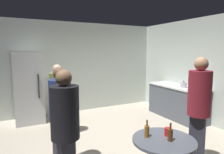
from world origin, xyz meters
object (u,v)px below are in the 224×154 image
kettle (184,85)px  beer_bottle_amber (147,131)px  person_in_black_shirt (65,126)px  refrigerator (28,88)px  plastic_cup_red (167,132)px  person_in_navy_shirt (61,110)px  person_in_maroon_shirt (199,105)px  wine_bottle_on_counter (194,85)px  person_in_olive_shirt (58,95)px  foreground_table (164,147)px  beer_bottle_brown (170,134)px

kettle → beer_bottle_amber: 3.04m
beer_bottle_amber → person_in_black_shirt: bearing=163.9°
person_in_black_shirt → refrigerator: bearing=88.6°
plastic_cup_red → person_in_navy_shirt: bearing=135.2°
plastic_cup_red → person_in_maroon_shirt: (0.74, 0.14, 0.24)m
wine_bottle_on_counter → person_in_olive_shirt: bearing=164.6°
foreground_table → person_in_black_shirt: bearing=159.1°
wine_bottle_on_counter → beer_bottle_brown: (-2.31, -1.64, -0.20)m
person_in_maroon_shirt → person_in_black_shirt: bearing=-37.8°
beer_bottle_brown → person_in_navy_shirt: 1.66m
person_in_navy_shirt → person_in_black_shirt: bearing=-40.8°
refrigerator → person_in_navy_shirt: (0.27, -2.45, 0.03)m
person_in_black_shirt → person_in_maroon_shirt: person_in_maroon_shirt is taller
foreground_table → refrigerator: bearing=109.7°
person_in_black_shirt → beer_bottle_brown: bearing=-27.8°
person_in_black_shirt → person_in_maroon_shirt: bearing=-11.3°
refrigerator → beer_bottle_brown: (1.34, -3.71, -0.08)m
person_in_olive_shirt → person_in_black_shirt: size_ratio=0.96×
beer_bottle_amber → plastic_cup_red: 0.28m
kettle → plastic_cup_red: 2.89m
foreground_table → person_in_black_shirt: size_ratio=0.49×
kettle → wine_bottle_on_counter: size_ratio=0.79×
plastic_cup_red → wine_bottle_on_counter: bearing=34.1°
foreground_table → beer_bottle_brown: beer_bottle_brown is taller
beer_bottle_amber → person_in_navy_shirt: (-0.88, 1.04, 0.12)m
kettle → plastic_cup_red: bearing=-140.4°
plastic_cup_red → foreground_table: bearing=-152.6°
beer_bottle_brown → person_in_black_shirt: size_ratio=0.14×
wine_bottle_on_counter → beer_bottle_amber: bearing=-150.4°
kettle → wine_bottle_on_counter: wine_bottle_on_counter is taller
kettle → person_in_black_shirt: person_in_black_shirt is taller
wine_bottle_on_counter → person_in_olive_shirt: 3.27m
wine_bottle_on_counter → refrigerator: bearing=150.4°
plastic_cup_red → person_in_navy_shirt: person_in_navy_shirt is taller
person_in_olive_shirt → person_in_maroon_shirt: bearing=47.9°
beer_bottle_brown → person_in_olive_shirt: size_ratio=0.15×
wine_bottle_on_counter → person_in_olive_shirt: (-3.15, 0.87, -0.11)m
kettle → person_in_navy_shirt: bearing=-168.1°
beer_bottle_amber → person_in_olive_shirt: size_ratio=0.15×
wine_bottle_on_counter → person_in_maroon_shirt: bearing=-137.4°
beer_bottle_amber → beer_bottle_brown: 0.29m
person_in_black_shirt → kettle: bearing=18.5°
person_in_maroon_shirt → foreground_table: bearing=-18.0°
refrigerator → kettle: 4.03m
foreground_table → plastic_cup_red: size_ratio=7.27×
person_in_maroon_shirt → person_in_navy_shirt: bearing=-58.7°
kettle → plastic_cup_red: size_ratio=2.22×
kettle → person_in_maroon_shirt: 2.26m
beer_bottle_amber → person_in_maroon_shirt: 1.03m
wine_bottle_on_counter → foreground_table: 2.84m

